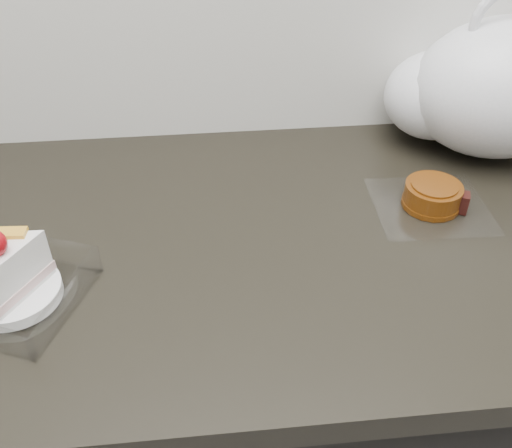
% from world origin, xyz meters
% --- Properties ---
extents(counter, '(2.04, 0.64, 0.90)m').
position_xyz_m(counter, '(0.00, 1.69, 0.45)').
color(counter, black).
rests_on(counter, ground).
extents(cake_tray, '(0.21, 0.21, 0.13)m').
position_xyz_m(cake_tray, '(-0.31, 1.59, 0.93)').
color(cake_tray, white).
rests_on(cake_tray, counter).
extents(mooncake_wrap, '(0.18, 0.17, 0.04)m').
position_xyz_m(mooncake_wrap, '(0.30, 1.73, 0.92)').
color(mooncake_wrap, white).
rests_on(mooncake_wrap, counter).
extents(plastic_bag, '(0.38, 0.29, 0.29)m').
position_xyz_m(plastic_bag, '(0.44, 1.90, 1.01)').
color(plastic_bag, white).
rests_on(plastic_bag, counter).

